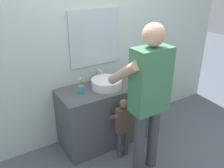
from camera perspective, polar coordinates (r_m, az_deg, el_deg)
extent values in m
plane|color=slate|center=(3.28, 1.43, -15.41)|extent=(14.00, 14.00, 0.00)
cube|color=silver|center=(3.14, -4.58, 10.58)|extent=(4.40, 0.08, 2.70)
cube|color=silver|center=(3.09, -4.15, 10.85)|extent=(0.68, 0.02, 0.71)
cube|color=#4C5156|center=(3.25, -1.40, -7.08)|extent=(1.22, 0.54, 0.80)
cylinder|color=white|center=(3.02, -1.29, 0.13)|extent=(0.38, 0.38, 0.11)
cylinder|color=silver|center=(3.02, -1.30, 0.22)|extent=(0.32, 0.32, 0.09)
cylinder|color=#B7BABF|center=(3.20, -3.50, 2.23)|extent=(0.03, 0.03, 0.18)
cylinder|color=#B7BABF|center=(3.12, -3.01, 3.23)|extent=(0.02, 0.12, 0.02)
cylinder|color=#B7BABF|center=(3.20, -4.58, 0.90)|extent=(0.04, 0.04, 0.05)
cylinder|color=#B7BABF|center=(3.26, -2.39, 1.42)|extent=(0.04, 0.04, 0.05)
cylinder|color=#4C8EB2|center=(2.90, -7.39, -1.35)|extent=(0.07, 0.07, 0.09)
cylinder|color=green|center=(2.86, -7.39, -0.54)|extent=(0.02, 0.01, 0.17)
cube|color=white|center=(2.82, -7.49, 1.21)|extent=(0.01, 0.02, 0.02)
cylinder|color=#E5387F|center=(2.89, -7.39, -0.28)|extent=(0.03, 0.02, 0.17)
cube|color=white|center=(2.85, -7.49, 1.45)|extent=(0.01, 0.02, 0.02)
cylinder|color=#47474C|center=(3.07, 1.87, -14.18)|extent=(0.06, 0.06, 0.37)
cylinder|color=#47474C|center=(3.11, 3.33, -13.61)|extent=(0.06, 0.06, 0.37)
cube|color=brown|center=(2.89, 2.74, -8.52)|extent=(0.18, 0.10, 0.32)
sphere|color=brown|center=(2.77, 2.83, -4.67)|extent=(0.10, 0.10, 0.10)
cylinder|color=brown|center=(2.89, 0.12, -7.86)|extent=(0.04, 0.22, 0.17)
cylinder|color=brown|center=(2.98, 3.46, -6.75)|extent=(0.04, 0.22, 0.17)
cylinder|color=#47474C|center=(2.77, 6.48, -13.74)|extent=(0.12, 0.12, 0.79)
cylinder|color=#47474C|center=(2.87, 9.67, -12.35)|extent=(0.12, 0.12, 0.79)
cube|color=#427F56|center=(2.45, 9.12, 0.82)|extent=(0.40, 0.22, 0.69)
sphere|color=#D8A884|center=(2.30, 9.90, 11.48)|extent=(0.22, 0.22, 0.22)
cylinder|color=#D8A884|center=(2.43, 2.56, 2.50)|extent=(0.10, 0.48, 0.37)
cylinder|color=#D8A884|center=(2.68, 10.29, 4.29)|extent=(0.10, 0.48, 0.37)
cylinder|color=yellow|center=(2.87, 7.66, 2.01)|extent=(0.01, 0.14, 0.03)
cube|color=white|center=(2.92, 6.76, 2.71)|extent=(0.01, 0.02, 0.02)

